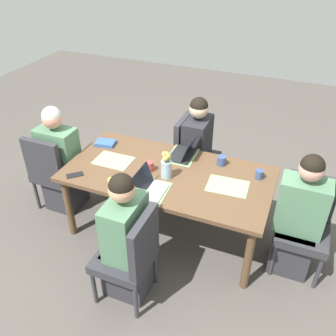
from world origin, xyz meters
The scene contains 23 objects.
ground_plane centered at (0.00, 0.00, 0.00)m, with size 10.00×10.00×0.00m, color #4C4742.
dining_table centered at (0.00, 0.00, 0.65)m, with size 1.93×0.98×0.72m.
chair_head_right_left_near centered at (1.27, 0.08, 0.50)m, with size 0.44×0.44×0.90m.
person_head_right_left_near centered at (1.21, 0.00, 0.53)m, with size 0.40×0.36×1.19m.
chair_head_left_left_mid centered at (-1.27, -0.11, 0.50)m, with size 0.44×0.44×0.90m.
person_head_left_left_mid centered at (-1.21, -0.03, 0.53)m, with size 0.40×0.36×1.19m.
chair_far_left_far centered at (-0.03, 0.79, 0.50)m, with size 0.44×0.44×0.90m.
person_far_left_far centered at (0.05, 0.73, 0.53)m, with size 0.36×0.40×1.19m.
chair_near_right_near centered at (0.04, -0.85, 0.50)m, with size 0.44×0.44×0.90m.
person_near_right_near centered at (-0.04, -0.79, 0.53)m, with size 0.36×0.40×1.19m.
flower_vase centered at (0.01, -0.07, 0.85)m, with size 0.10×0.11×0.28m.
placemat_head_right_left_near centered at (0.57, 0.00, 0.73)m, with size 0.36×0.26×0.00m, color #7FAD70.
placemat_head_left_left_mid centered at (-0.57, -0.01, 0.73)m, with size 0.36×0.26×0.00m, color #7FAD70.
placemat_far_left_far centered at (0.02, 0.33, 0.73)m, with size 0.36×0.26×0.00m, color #7FAD70.
placemat_near_right_near centered at (-0.02, -0.33, 0.73)m, with size 0.36×0.26×0.00m, color #7FAD70.
laptop_near_right_near centered at (-0.04, -0.35, 0.77)m, with size 0.22×0.32×0.21m.
laptop_far_left_far centered at (0.04, 0.33, 0.77)m, with size 0.22×0.32×0.21m.
coffee_mug_near_left centered at (-0.17, -0.03, 0.77)m, with size 0.08×0.08×0.10m, color #AD3D38.
coffee_mug_near_right centered at (-0.36, -0.41, 0.77)m, with size 0.08×0.08×0.10m, color #DBC64C.
coffee_mug_centre_left centered at (0.42, 0.32, 0.77)m, with size 0.09×0.09×0.09m, color #33477A.
coffee_mug_centre_right centered at (0.80, 0.23, 0.77)m, with size 0.07×0.07×0.08m, color #33477A.
book_red_cover centered at (-0.80, 0.23, 0.74)m, with size 0.20×0.14×0.04m, color #335693.
phone_black centered at (-0.78, -0.37, 0.73)m, with size 0.15×0.07×0.01m, color black.
Camera 1 is at (1.05, -2.58, 2.65)m, focal length 38.80 mm.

